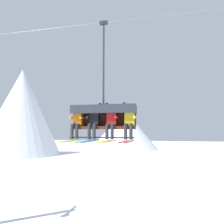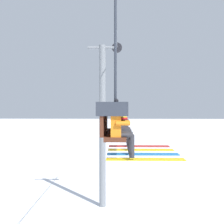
{
  "view_description": "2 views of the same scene",
  "coord_description": "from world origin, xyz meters",
  "px_view_note": "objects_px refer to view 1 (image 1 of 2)",
  "views": [
    {
      "loc": [
        2.88,
        -8.22,
        4.86
      ],
      "look_at": [
        1.16,
        -0.69,
        5.53
      ],
      "focal_mm": 35.0,
      "sensor_mm": 36.0,
      "label": 1
    },
    {
      "loc": [
        -6.1,
        -0.87,
        5.73
      ],
      "look_at": [
        1.15,
        -0.71,
        5.51
      ],
      "focal_mm": 45.0,
      "sensor_mm": 36.0,
      "label": 2
    }
  ],
  "objects_px": {
    "skier_orange": "(77,122)",
    "skier_red": "(111,121)",
    "skier_black": "(94,121)",
    "skier_yellow": "(129,121)",
    "chairlift_chair": "(104,112)"
  },
  "relations": [
    {
      "from": "skier_red",
      "to": "skier_orange",
      "type": "bearing_deg",
      "value": -179.69
    },
    {
      "from": "chairlift_chair",
      "to": "skier_yellow",
      "type": "distance_m",
      "value": 1.01
    },
    {
      "from": "skier_yellow",
      "to": "chairlift_chair",
      "type": "bearing_deg",
      "value": 167.11
    },
    {
      "from": "skier_orange",
      "to": "skier_black",
      "type": "height_order",
      "value": "skier_black"
    },
    {
      "from": "skier_red",
      "to": "skier_yellow",
      "type": "xyz_separation_m",
      "value": [
        0.62,
        0.0,
        0.0
      ]
    },
    {
      "from": "chairlift_chair",
      "to": "skier_red",
      "type": "height_order",
      "value": "chairlift_chair"
    },
    {
      "from": "chairlift_chair",
      "to": "skier_red",
      "type": "bearing_deg",
      "value": -34.65
    },
    {
      "from": "skier_black",
      "to": "skier_yellow",
      "type": "xyz_separation_m",
      "value": [
        1.24,
        0.0,
        0.0
      ]
    },
    {
      "from": "skier_orange",
      "to": "skier_red",
      "type": "relative_size",
      "value": 1.0
    },
    {
      "from": "skier_orange",
      "to": "skier_yellow",
      "type": "relative_size",
      "value": 1.0
    },
    {
      "from": "skier_black",
      "to": "skier_red",
      "type": "xyz_separation_m",
      "value": [
        0.62,
        0.0,
        0.0
      ]
    },
    {
      "from": "skier_black",
      "to": "skier_red",
      "type": "bearing_deg",
      "value": 0.0
    },
    {
      "from": "skier_black",
      "to": "skier_yellow",
      "type": "height_order",
      "value": "same"
    },
    {
      "from": "skier_red",
      "to": "skier_yellow",
      "type": "bearing_deg",
      "value": 0.0
    },
    {
      "from": "skier_black",
      "to": "skier_red",
      "type": "height_order",
      "value": "same"
    }
  ]
}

